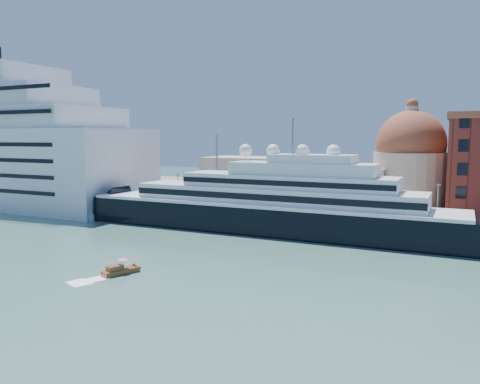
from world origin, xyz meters
The scene contains 9 objects.
ground centered at (0.00, 0.00, 0.00)m, with size 400.00×400.00×0.00m, color #3A655F.
quay centered at (0.00, 34.00, 1.25)m, with size 180.00×10.00×2.50m, color gray.
land centered at (0.00, 75.00, 1.00)m, with size 260.00×72.00×2.00m, color slate.
quay_fence centered at (0.00, 29.50, 3.10)m, with size 180.00×0.10×1.20m, color slate.
superyacht centered at (-6.01, 23.00, 4.76)m, with size 92.39×12.81×27.61m.
service_barge centered at (-50.24, 19.12, 0.83)m, with size 13.37×6.07×2.90m.
water_taxi centered at (-10.17, -15.11, 0.61)m, with size 3.65×5.62×2.54m.
church centered at (6.39, 57.72, 10.91)m, with size 66.00×18.00×25.50m.
lamp_posts centered at (-12.67, 32.27, 9.84)m, with size 120.80×2.40×18.00m.
Camera 1 is at (34.02, -67.20, 19.77)m, focal length 35.00 mm.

